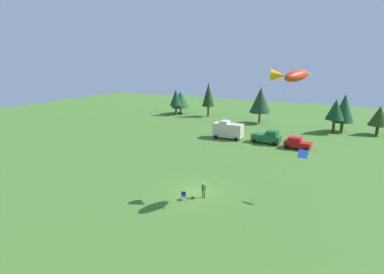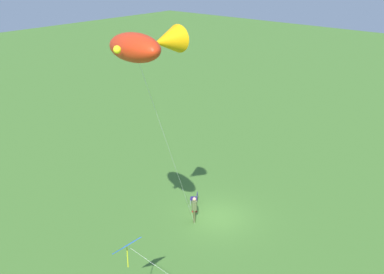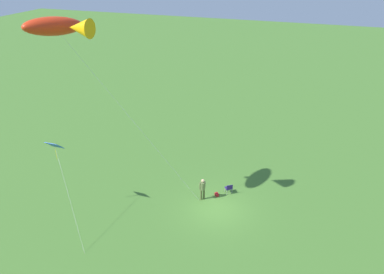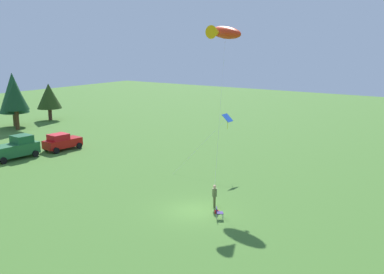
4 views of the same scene
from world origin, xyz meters
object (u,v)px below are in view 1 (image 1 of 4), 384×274
Objects in this scene: van_camper_beige at (228,130)px; kite_large_fish at (292,76)px; kite_diamond_blue at (302,155)px; car_red_sedan at (297,143)px; person_kite_flyer at (204,189)px; backpack_on_grass at (193,198)px; folding_chair at (184,195)px; truck_green_flatbed at (267,137)px.

kite_large_fish reaches higher than van_camper_beige.
car_red_sedan is at bearing 99.68° from kite_diamond_blue.
backpack_on_grass is at bearing -91.53° from person_kite_flyer.
person_kite_flyer is 0.13× the size of kite_large_fish.
person_kite_flyer is at bearing -152.72° from kite_large_fish.
folding_chair reaches higher than backpack_on_grass.
car_red_sedan is (5.20, -1.02, -0.15)m from truck_green_flatbed.
folding_chair is 26.00m from car_red_sedan.
car_red_sedan is at bearing 127.86° from folding_chair.
backpack_on_grass is (-0.89, -0.75, -0.91)m from person_kite_flyer.
car_red_sedan is at bearing 174.13° from van_camper_beige.
person_kite_flyer is 2.21m from folding_chair.
van_camper_beige is 0.41× the size of kite_large_fish.
kite_diamond_blue is at bearing -63.12° from truck_green_flatbed.
backpack_on_grass is at bearing 80.40° from car_red_sedan.
folding_chair is at bearing -152.33° from kite_diamond_blue.
folding_chair is 0.16× the size of truck_green_flatbed.
kite_large_fish is at bearing 75.65° from person_kite_flyer.
truck_green_flatbed is (1.32, 25.37, 0.99)m from backpack_on_grass.
backpack_on_grass is 25.42m from truck_green_flatbed.
folding_chair is at bearing -90.37° from truck_green_flatbed.
truck_green_flatbed is 0.38× the size of kite_large_fish.
backpack_on_grass is (0.78, 0.60, -0.38)m from folding_chair.
backpack_on_grass is 0.06× the size of van_camper_beige.
truck_green_flatbed reaches higher than car_red_sedan.
truck_green_flatbed reaches higher than person_kite_flyer.
kite_diamond_blue reaches higher than folding_chair.
kite_large_fish is (14.29, -20.72, 11.09)m from van_camper_beige.
person_kite_flyer reaches higher than backpack_on_grass.
van_camper_beige is at bearing 154.12° from person_kite_flyer.
car_red_sedan is 23.10m from kite_large_fish.
kite_large_fish is 2.50× the size of kite_diamond_blue.
kite_large_fish reaches higher than folding_chair.
truck_green_flatbed is 22.44m from kite_diamond_blue.
kite_large_fish is (7.38, 3.81, 11.71)m from person_kite_flyer.
kite_diamond_blue is (8.51, -20.40, 3.83)m from truck_green_flatbed.
van_camper_beige is 7.36m from truck_green_flatbed.
kite_diamond_blue reaches higher than backpack_on_grass.
kite_large_fish reaches higher than backpack_on_grass.
van_camper_beige is 25.97m from kite_diamond_blue.
kite_diamond_blue is (1.56, 0.41, -7.80)m from kite_large_fish.
truck_green_flatbed reaches higher than backpack_on_grass.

